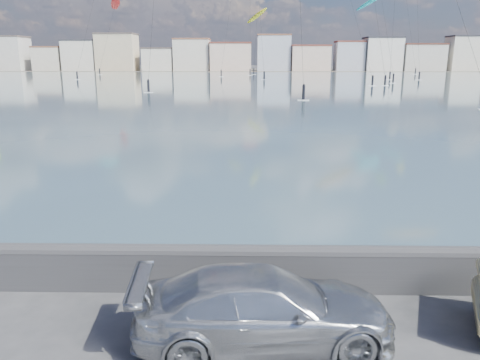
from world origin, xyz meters
TOP-DOWN VIEW (x-y plane):
  - bay_water at (0.00, 91.50)m, footprint 500.00×177.00m
  - far_shore_strip at (0.00, 200.00)m, footprint 500.00×60.00m
  - seawall at (0.00, 2.70)m, footprint 400.00×0.36m
  - far_buildings at (1.31, 186.00)m, footprint 240.79×13.26m
  - car_silver at (1.49, 0.77)m, footprint 4.82×2.28m
  - kitesurfer_1 at (26.25, 93.07)m, footprint 7.62×13.71m
  - kitesurfer_4 at (3.76, 158.07)m, footprint 8.32×16.96m
  - kitesurfer_20 at (-42.87, 155.62)m, footprint 6.07×20.96m

SIDE VIEW (x-z plane):
  - bay_water at x=0.00m, z-range 0.01..0.01m
  - far_shore_strip at x=0.00m, z-range 0.01..0.01m
  - seawall at x=0.00m, z-range 0.04..1.12m
  - car_silver at x=1.49m, z-range 0.00..1.36m
  - far_buildings at x=1.31m, z-range -1.27..13.33m
  - kitesurfer_1 at x=26.25m, z-range 6.70..25.59m
  - kitesurfer_4 at x=3.76m, z-range 7.83..29.16m
  - kitesurfer_20 at x=-42.87m, z-range 10.06..34.43m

